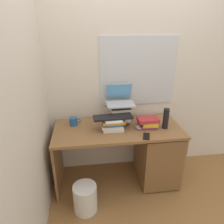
# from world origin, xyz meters

# --- Properties ---
(ground_plane) EXTENTS (6.00, 6.00, 0.00)m
(ground_plane) POSITION_xyz_m (0.00, 0.00, 0.00)
(ground_plane) COLOR olive
(wall_back) EXTENTS (6.00, 0.06, 2.60)m
(wall_back) POSITION_xyz_m (0.00, 0.35, 1.30)
(wall_back) COLOR silver
(wall_back) RESTS_ON ground
(wall_left) EXTENTS (0.05, 6.00, 2.60)m
(wall_left) POSITION_xyz_m (-0.80, 0.00, 1.30)
(wall_left) COLOR beige
(wall_left) RESTS_ON ground
(desk) EXTENTS (1.41, 0.62, 0.73)m
(desk) POSITION_xyz_m (0.36, -0.02, 0.40)
(desk) COLOR olive
(desk) RESTS_ON ground
(book_stack_tall) EXTENTS (0.25, 0.20, 0.22)m
(book_stack_tall) POSITION_xyz_m (0.05, 0.14, 0.83)
(book_stack_tall) COLOR #2672B2
(book_stack_tall) RESTS_ON desk
(book_stack_keyboard_riser) EXTENTS (0.25, 0.21, 0.14)m
(book_stack_keyboard_riser) POSITION_xyz_m (-0.06, -0.03, 0.79)
(book_stack_keyboard_riser) COLOR white
(book_stack_keyboard_riser) RESTS_ON desk
(book_stack_side) EXTENTS (0.23, 0.21, 0.11)m
(book_stack_side) POSITION_xyz_m (0.34, -0.02, 0.78)
(book_stack_side) COLOR #8C338C
(book_stack_side) RESTS_ON desk
(laptop) EXTENTS (0.31, 0.29, 0.22)m
(laptop) POSITION_xyz_m (0.05, 0.19, 1.00)
(laptop) COLOR #B7BABF
(laptop) RESTS_ON book_stack_tall
(keyboard) EXTENTS (0.43, 0.16, 0.02)m
(keyboard) POSITION_xyz_m (-0.06, -0.03, 0.88)
(keyboard) COLOR black
(keyboard) RESTS_ON book_stack_keyboard_riser
(computer_mouse) EXTENTS (0.06, 0.10, 0.04)m
(computer_mouse) POSITION_xyz_m (0.22, -0.04, 0.74)
(computer_mouse) COLOR #A5A8AD
(computer_mouse) RESTS_ON desk
(mug) EXTENTS (0.13, 0.09, 0.10)m
(mug) POSITION_xyz_m (-0.49, 0.14, 0.77)
(mug) COLOR #265999
(mug) RESTS_ON desk
(water_bottle) EXTENTS (0.06, 0.06, 0.23)m
(water_bottle) POSITION_xyz_m (0.52, -0.07, 0.84)
(water_bottle) COLOR black
(water_bottle) RESTS_ON desk
(cell_phone) EXTENTS (0.10, 0.15, 0.01)m
(cell_phone) POSITION_xyz_m (0.26, -0.23, 0.73)
(cell_phone) COLOR black
(cell_phone) RESTS_ON desk
(wastebasket) EXTENTS (0.24, 0.24, 0.30)m
(wastebasket) POSITION_xyz_m (-0.40, -0.40, 0.15)
(wastebasket) COLOR silver
(wastebasket) RESTS_ON ground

